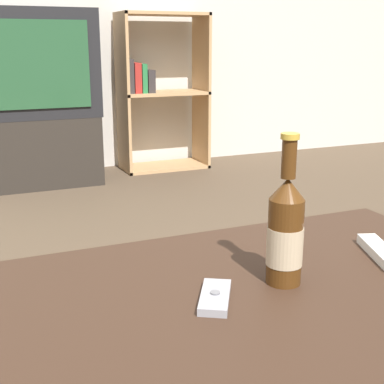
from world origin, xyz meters
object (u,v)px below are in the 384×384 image
object	(u,v)px
tv_stand	(32,150)
bookshelf	(158,90)
cell_phone	(215,297)
remote_control	(381,252)
beer_bottle	(285,232)
television	(25,64)

from	to	relation	value
tv_stand	bookshelf	xyz separation A→B (m)	(0.88, 0.09, 0.34)
cell_phone	remote_control	size ratio (longest dim) A/B	0.73
cell_phone	bookshelf	bearing A→B (deg)	102.51
bookshelf	remote_control	world-z (taller)	bookshelf
bookshelf	cell_phone	size ratio (longest dim) A/B	8.47
bookshelf	beer_bottle	size ratio (longest dim) A/B	3.86
tv_stand	cell_phone	bearing A→B (deg)	-89.88
remote_control	tv_stand	bearing A→B (deg)	118.42
television	remote_control	xyz separation A→B (m)	(0.40, -2.66, -0.29)
cell_phone	tv_stand	bearing A→B (deg)	119.96
beer_bottle	remote_control	bearing A→B (deg)	5.59
tv_stand	remote_control	xyz separation A→B (m)	(0.40, -2.66, 0.24)
tv_stand	bookshelf	world-z (taller)	bookshelf
television	remote_control	world-z (taller)	television
tv_stand	cell_phone	world-z (taller)	cell_phone
television	beer_bottle	xyz separation A→B (m)	(0.15, -2.68, -0.20)
television	bookshelf	size ratio (longest dim) A/B	0.78
remote_control	beer_bottle	bearing A→B (deg)	-154.55
tv_stand	beer_bottle	bearing A→B (deg)	-86.76
tv_stand	bookshelf	size ratio (longest dim) A/B	0.76
tv_stand	bookshelf	distance (m)	0.95
television	remote_control	size ratio (longest dim) A/B	4.81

